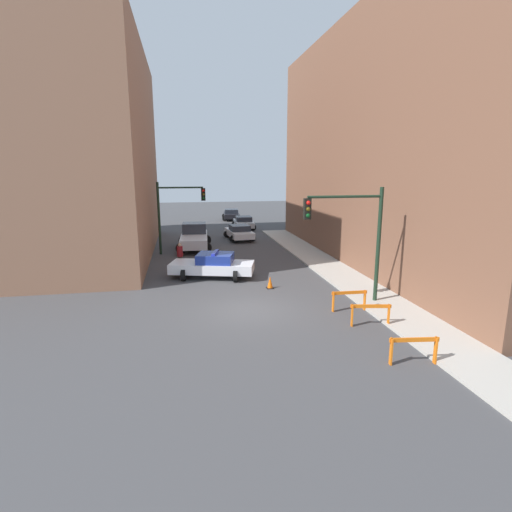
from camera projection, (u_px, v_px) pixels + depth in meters
ground_plane at (250, 310)px, 17.60m from camera, size 120.00×120.00×0.00m
sidewalk_right at (380, 300)px, 18.70m from camera, size 2.40×44.00×0.12m
building_corner_left at (43, 152)px, 27.36m from camera, size 14.00×20.00×14.43m
building_right at (431, 145)px, 26.06m from camera, size 12.00×28.00×15.27m
traffic_light_near at (355, 228)px, 17.64m from camera, size 3.64×0.35×5.20m
traffic_light_far at (174, 207)px, 28.66m from camera, size 3.44×0.35×5.20m
police_car at (213, 265)px, 22.77m from camera, size 5.02×3.10×1.52m
white_truck at (194, 237)px, 31.16m from camera, size 2.85×5.51×1.90m
parked_car_near at (239, 232)px, 35.09m from camera, size 2.52×4.44×1.31m
parked_car_mid at (244, 222)px, 41.48m from camera, size 2.41×4.38×1.31m
parked_car_far at (231, 214)px, 48.94m from camera, size 2.52×4.44×1.31m
pedestrian_crossing at (180, 256)px, 24.60m from camera, size 0.51×0.51×1.66m
barrier_front at (414, 346)px, 12.60m from camera, size 1.59×0.35×0.90m
barrier_mid at (371, 311)px, 15.67m from camera, size 1.58×0.43×0.90m
barrier_back at (349, 297)px, 17.39m from camera, size 1.60×0.21×0.90m
traffic_cone at (270, 282)px, 20.75m from camera, size 0.36×0.36×0.66m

